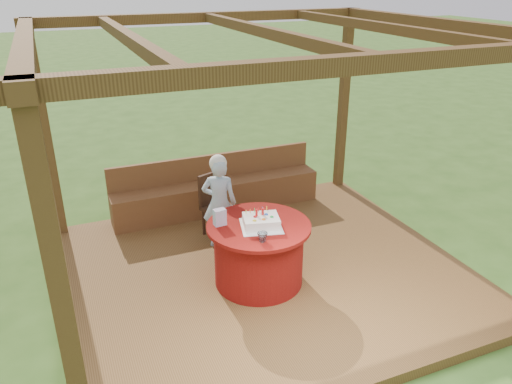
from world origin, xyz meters
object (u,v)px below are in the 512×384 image
bench (217,193)px  table (259,253)px  birthday_cake (261,221)px  elderly_woman (219,201)px  drinking_glass (262,237)px  gift_bag (220,217)px  chair (216,202)px

bench → table: (-0.16, -1.93, 0.10)m
birthday_cake → elderly_woman: bearing=98.0°
birthday_cake → drinking_glass: bearing=-110.8°
gift_bag → elderly_woman: bearing=66.5°
chair → table: bearing=-86.7°
drinking_glass → elderly_woman: bearing=91.0°
table → gift_bag: size_ratio=6.18×
table → birthday_cake: bearing=-80.6°
bench → birthday_cake: birthday_cake is taller
chair → elderly_woman: size_ratio=0.68×
elderly_woman → birthday_cake: bearing=-82.0°
birthday_cake → table: bearing=99.4°
table → chair: (-0.07, 1.26, 0.08)m
table → gift_bag: (-0.39, 0.15, 0.44)m
gift_bag → bench: bearing=67.5°
bench → gift_bag: size_ratio=16.49×
gift_bag → drinking_glass: bearing=-66.6°
table → drinking_glass: bearing=-107.1°
table → bench: bearing=85.3°
chair → gift_bag: gift_bag is taller
birthday_cake → drinking_glass: (-0.12, -0.31, -0.01)m
elderly_woman → chair: bearing=79.8°
bench → table: 1.94m
chair → birthday_cake: size_ratio=1.61×
table → chair: bearing=93.3°
elderly_woman → gift_bag: bearing=-108.0°
bench → gift_bag: bearing=-107.1°
table → elderly_woman: 0.98m
table → birthday_cake: 0.41m
table → elderly_woman: elderly_woman is taller
bench → birthday_cake: 2.05m
table → gift_bag: gift_bag is taller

